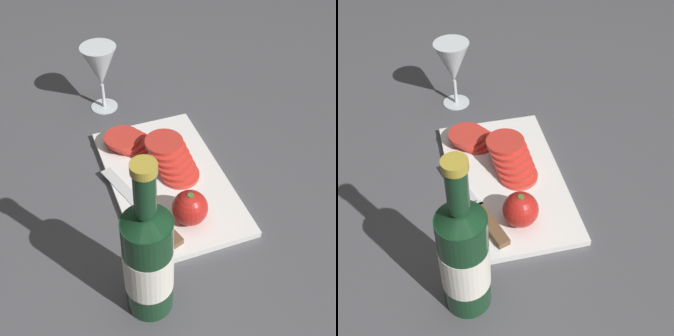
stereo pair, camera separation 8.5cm
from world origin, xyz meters
The scene contains 8 objects.
ground_plane centered at (0.00, 0.00, 0.00)m, with size 3.00×3.00×0.00m, color #4C4C51.
cutting_board centered at (0.03, 0.01, 0.01)m, with size 0.40×0.24×0.01m.
wine_bottle centered at (-0.23, 0.13, 0.12)m, with size 0.08×0.08×0.32m.
wine_glass centered at (0.34, 0.07, 0.12)m, with size 0.09×0.09×0.17m.
whole_tomato centered at (-0.10, 0.01, 0.05)m, with size 0.07×0.07×0.07m.
knife centered at (-0.07, 0.07, 0.02)m, with size 0.25×0.10×0.01m.
tomato_slice_stack_near centered at (0.06, -0.01, 0.04)m, with size 0.15×0.10×0.05m.
tomato_slice_stack_far centered at (0.16, 0.06, 0.03)m, with size 0.09×0.11×0.03m.
Camera 2 is at (-0.66, 0.17, 0.72)m, focal length 50.00 mm.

